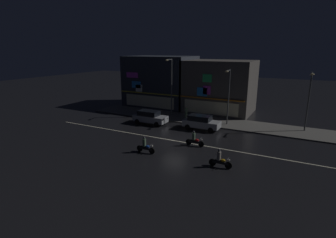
{
  "coord_description": "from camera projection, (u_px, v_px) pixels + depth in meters",
  "views": [
    {
      "loc": [
        11.36,
        -23.2,
        9.14
      ],
      "look_at": [
        -1.54,
        1.52,
        1.78
      ],
      "focal_mm": 28.23,
      "sensor_mm": 36.0,
      "label": 1
    }
  ],
  "objects": [
    {
      "name": "streetlamp_west",
      "position": [
        171.0,
        83.0,
        35.93
      ],
      "size": [
        0.44,
        1.64,
        7.83
      ],
      "color": "#47494C",
      "rests_on": "sidewalk_far"
    },
    {
      "name": "motorcycle_following",
      "position": [
        194.0,
        140.0,
        25.72
      ],
      "size": [
        1.9,
        0.6,
        1.52
      ],
      "rotation": [
        0.0,
        0.0,
        3.08
      ],
      "color": "black",
      "rests_on": "ground"
    },
    {
      "name": "parked_car_near_kerb",
      "position": [
        150.0,
        117.0,
        33.41
      ],
      "size": [
        4.3,
        1.98,
        1.67
      ],
      "rotation": [
        0.0,
        0.0,
        3.14
      ],
      "color": "#9EA0A5",
      "rests_on": "ground"
    },
    {
      "name": "ground_plane",
      "position": [
        174.0,
        141.0,
        27.3
      ],
      "size": [
        140.0,
        140.0,
        0.0
      ],
      "primitive_type": "plane",
      "color": "black"
    },
    {
      "name": "motorcycle_lead",
      "position": [
        145.0,
        146.0,
        24.02
      ],
      "size": [
        1.9,
        0.6,
        1.52
      ],
      "rotation": [
        0.0,
        0.0,
        3.13
      ],
      "color": "black",
      "rests_on": "ground"
    },
    {
      "name": "pedestrian_on_sidewalk",
      "position": [
        186.0,
        113.0,
        34.92
      ],
      "size": [
        0.34,
        0.34,
        1.78
      ],
      "rotation": [
        0.0,
        0.0,
        5.23
      ],
      "color": "#4C664C",
      "rests_on": "sidewalk_far"
    },
    {
      "name": "parked_car_trailing",
      "position": [
        201.0,
        122.0,
        31.07
      ],
      "size": [
        4.3,
        1.98,
        1.67
      ],
      "color": "#9EA0A5",
      "rests_on": "ground"
    },
    {
      "name": "streetlamp_east",
      "position": [
        309.0,
        97.0,
        29.06
      ],
      "size": [
        0.44,
        1.64,
        6.67
      ],
      "color": "#47494C",
      "rests_on": "sidewalk_far"
    },
    {
      "name": "sidewalk_far",
      "position": [
        204.0,
        120.0,
        34.87
      ],
      "size": [
        33.16,
        4.89,
        0.14
      ],
      "primitive_type": "cube",
      "color": "#5B5954",
      "rests_on": "ground"
    },
    {
      "name": "storefront_center_block",
      "position": [
        219.0,
        86.0,
        39.31
      ],
      "size": [
        9.74,
        7.86,
        7.62
      ],
      "color": "#56514C",
      "rests_on": "ground"
    },
    {
      "name": "storefront_left_block",
      "position": [
        160.0,
        81.0,
        43.54
      ],
      "size": [
        10.73,
        7.49,
        8.12
      ],
      "color": "#2D333D",
      "rests_on": "ground"
    },
    {
      "name": "traffic_cone",
      "position": [
        190.0,
        125.0,
        32.05
      ],
      "size": [
        0.36,
        0.36,
        0.55
      ],
      "primitive_type": "cone",
      "color": "orange",
      "rests_on": "ground"
    },
    {
      "name": "lane_divider_stripe",
      "position": [
        174.0,
        141.0,
        27.3
      ],
      "size": [
        31.5,
        0.16,
        0.01
      ],
      "primitive_type": "cube",
      "color": "beige",
      "rests_on": "ground"
    },
    {
      "name": "motorcycle_opposite_lane",
      "position": [
        220.0,
        160.0,
        21.02
      ],
      "size": [
        1.9,
        0.6,
        1.52
      ],
      "rotation": [
        0.0,
        0.0,
        3.1
      ],
      "color": "black",
      "rests_on": "ground"
    },
    {
      "name": "streetlamp_mid",
      "position": [
        228.0,
        92.0,
        31.75
      ],
      "size": [
        0.44,
        1.64,
        6.74
      ],
      "color": "#47494C",
      "rests_on": "sidewalk_far"
    }
  ]
}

